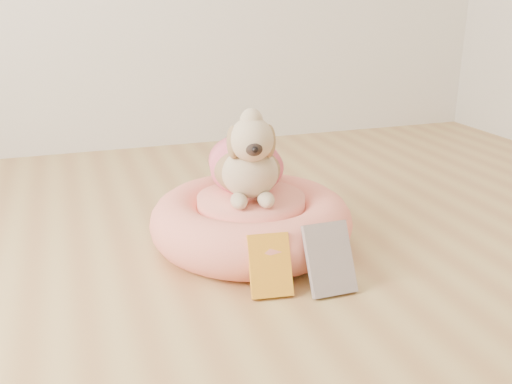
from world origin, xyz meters
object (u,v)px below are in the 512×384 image
object	(u,v)px
pet_bed	(251,221)
book_yellow	(270,265)
dog	(247,147)
book_white	(329,259)

from	to	relation	value
pet_bed	book_yellow	distance (m)	0.33
pet_bed	dog	world-z (taller)	dog
pet_bed	book_white	bearing A→B (deg)	-72.94
book_white	dog	bearing A→B (deg)	105.10
pet_bed	book_white	size ratio (longest dim) A/B	3.27
dog	book_white	world-z (taller)	dog
book_yellow	book_white	size ratio (longest dim) A/B	0.87
pet_bed	book_yellow	size ratio (longest dim) A/B	3.77
dog	book_yellow	distance (m)	0.44
book_yellow	dog	bearing A→B (deg)	89.26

